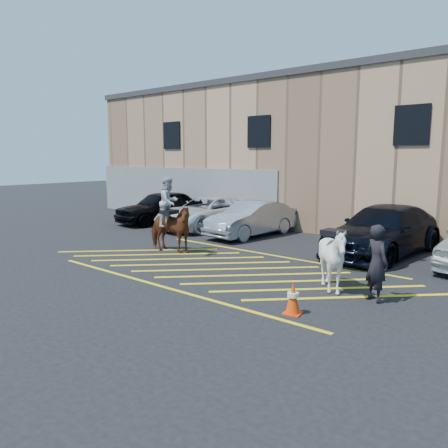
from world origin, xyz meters
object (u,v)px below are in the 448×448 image
Objects in this scene: car_white_pickup at (207,213)px; car_blue_suv at (384,230)px; car_black_suv at (161,207)px; handler at (377,263)px; saddled_white at (333,258)px; car_silver_sedan at (251,219)px; mounted_bay at (169,222)px; traffic_cone at (293,298)px.

car_blue_suv reaches higher than car_white_pickup.
car_black_suv is 14.30m from handler.
saddled_white reaches higher than car_white_pickup.
car_white_pickup is at bearing 11.62° from car_black_suv.
car_silver_sedan is 1.67× the size of mounted_bay.
car_white_pickup is 1.20× the size of car_silver_sedan.
mounted_bay is at bearing -137.27° from car_blue_suv.
saddled_white is (-1.12, 0.01, -0.06)m from handler.
car_black_suv is at bearing 157.10° from saddled_white.
mounted_bay is at bearing -89.19° from car_silver_sedan.
car_black_suv is 11.63m from car_blue_suv.
handler reaches higher than car_white_pickup.
car_blue_suv is at bearing 5.53° from car_silver_sedan.
handler reaches higher than traffic_cone.
mounted_bay is 6.63m from saddled_white.
mounted_bay is (-0.31, -4.55, 0.35)m from car_silver_sedan.
car_black_suv is 1.80× the size of mounted_bay.
handler reaches higher than saddled_white.
traffic_cone is at bearing 93.46° from handler.
car_silver_sedan is at bearing -174.01° from car_blue_suv.
saddled_white is at bearing 91.86° from traffic_cone.
mounted_bay is (2.57, -4.88, 0.34)m from car_white_pickup.
handler is 2.37m from traffic_cone.
car_blue_suv reaches higher than traffic_cone.
car_white_pickup is at bearing -176.45° from car_blue_suv.
saddled_white is at bearing -15.73° from car_black_suv.
saddled_white reaches higher than car_blue_suv.
saddled_white is at bearing 30.45° from handler.
car_blue_suv reaches higher than car_silver_sedan.
car_white_pickup is at bearing 149.55° from saddled_white.
car_white_pickup is 5.52m from mounted_bay.
car_white_pickup is 3.15× the size of saddled_white.
car_black_suv is 13.25m from saddled_white.
handler reaches higher than car_blue_suv.
car_white_pickup is (3.03, 0.24, -0.08)m from car_black_suv.
traffic_cone is at bearing -79.70° from car_blue_suv.
car_black_suv is 0.83× the size of car_blue_suv.
car_white_pickup is 11.63m from handler.
car_black_suv is 6.69× the size of traffic_cone.
handler is at bearing -14.00° from car_black_suv.
mounted_bay is at bearing 26.89° from handler.
mounted_bay reaches higher than handler.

